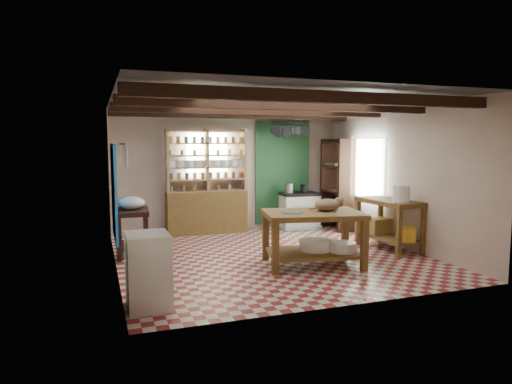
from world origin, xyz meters
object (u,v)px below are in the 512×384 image
object	(u,v)px
right_counter	(389,225)
cat	(328,205)
prep_table	(132,233)
stove	(299,211)
white_cabinet	(148,271)
work_table	(313,239)

from	to	relation	value
right_counter	cat	bearing A→B (deg)	-165.11
prep_table	cat	distance (m)	3.30
stove	cat	bearing A→B (deg)	-102.23
prep_table	white_cabinet	world-z (taller)	white_cabinet
white_cabinet	prep_table	bearing A→B (deg)	89.07
stove	white_cabinet	xyz separation A→B (m)	(-3.75, -3.91, 0.03)
work_table	prep_table	xyz separation A→B (m)	(-2.62, 1.53, -0.02)
work_table	prep_table	bearing A→B (deg)	160.77
stove	white_cabinet	world-z (taller)	white_cabinet
stove	cat	distance (m)	3.07
work_table	cat	distance (m)	0.58
work_table	stove	size ratio (longest dim) A/B	1.81
white_cabinet	right_counter	size ratio (longest dim) A/B	0.69
work_table	stove	xyz separation A→B (m)	(1.11, 2.89, -0.02)
white_cabinet	stove	bearing A→B (deg)	45.76
stove	work_table	bearing A→B (deg)	-106.75
stove	cat	size ratio (longest dim) A/B	1.95
cat	stove	bearing A→B (deg)	74.62
stove	white_cabinet	size ratio (longest dim) A/B	0.95
work_table	white_cabinet	xyz separation A→B (m)	(-2.64, -1.02, 0.01)
prep_table	stove	bearing A→B (deg)	24.29
stove	prep_table	distance (m)	3.97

